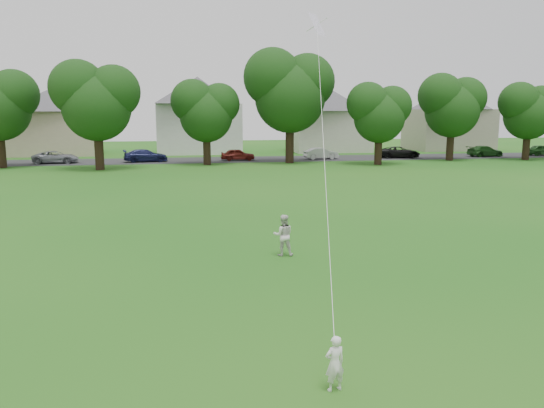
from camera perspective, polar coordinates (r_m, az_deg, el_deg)
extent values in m
plane|color=#165613|center=(13.16, 2.14, -11.39)|extent=(160.00, 160.00, 0.00)
cube|color=#2D2D30|center=(54.25, -7.38, 4.71)|extent=(90.00, 7.00, 0.01)
imported|color=white|center=(9.57, 6.77, -16.66)|extent=(0.41, 0.31, 1.00)
imported|color=silver|center=(17.78, 1.22, -3.37)|extent=(0.74, 0.61, 1.40)
plane|color=white|center=(21.42, 4.85, 18.68)|extent=(0.94, 0.99, 0.85)
cylinder|color=white|center=(14.87, 5.45, 8.38)|extent=(0.01, 0.01, 14.59)
cylinder|color=black|center=(51.81, -27.13, 5.37)|extent=(0.73, 0.73, 3.42)
cylinder|color=black|center=(46.81, -18.11, 5.66)|extent=(0.74, 0.74, 3.51)
cylinder|color=black|center=(49.33, -7.02, 5.96)|extent=(0.70, 0.70, 3.01)
cylinder|color=black|center=(50.83, 1.91, 6.79)|extent=(0.80, 0.80, 4.16)
cylinder|color=black|center=(50.05, 11.36, 5.84)|extent=(0.69, 0.69, 2.91)
cylinder|color=black|center=(56.49, 18.62, 6.17)|extent=(0.73, 0.73, 3.34)
cylinder|color=black|center=(59.91, 25.68, 5.75)|extent=(0.70, 0.70, 3.02)
imported|color=gray|center=(54.33, -22.24, 4.69)|extent=(4.22, 2.08, 1.15)
imported|color=#161B46|center=(53.23, -13.44, 5.09)|extent=(4.41, 2.27, 1.22)
imported|color=maroon|center=(53.48, -3.70, 5.33)|extent=(3.45, 1.46, 1.16)
imported|color=#AFAFAF|center=(55.13, 5.30, 5.44)|extent=(3.60, 1.47, 1.16)
imported|color=black|center=(58.00, 13.53, 5.44)|extent=(4.55, 2.55, 1.20)
imported|color=#1C4A18|center=(62.67, 21.95, 5.30)|extent=(4.14, 2.00, 1.16)
imported|color=#1C4B19|center=(66.64, 27.07, 5.18)|extent=(3.65, 1.67, 1.21)
cube|color=#C0AD90|center=(65.40, -22.14, 7.07)|extent=(9.16, 6.96, 4.88)
pyramid|color=#4E4B51|center=(65.42, -22.44, 11.54)|extent=(13.22, 13.22, 2.68)
cube|color=white|center=(64.06, -7.90, 8.04)|extent=(9.61, 7.42, 5.74)
pyramid|color=#4E4B51|center=(64.17, -8.03, 13.43)|extent=(13.86, 13.86, 3.16)
cube|color=beige|center=(66.68, 6.11, 7.79)|extent=(9.21, 7.21, 4.94)
pyramid|color=#4E4B51|center=(66.70, 6.19, 12.25)|extent=(13.29, 13.29, 2.72)
cube|color=#A69F89|center=(72.79, 18.40, 7.61)|extent=(9.63, 7.46, 5.16)
pyramid|color=#4E4B51|center=(72.83, 18.64, 11.86)|extent=(13.89, 13.89, 2.84)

